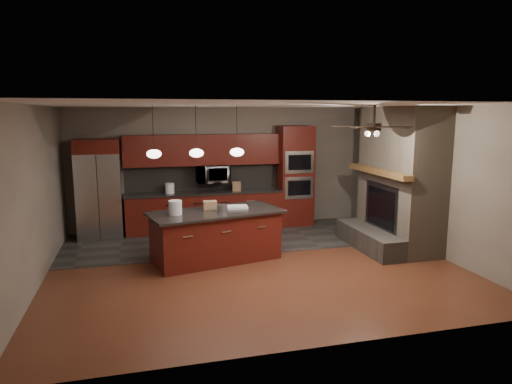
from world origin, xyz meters
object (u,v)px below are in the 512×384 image
object	(u,v)px
white_bucket	(175,208)
oven_tower	(295,176)
paint_tray	(236,207)
counter_bucket	(170,188)
counter_box	(237,186)
refrigerator	(99,189)
kitchen_island	(216,236)
microwave	(213,174)
cardboard_box	(210,205)
paint_can	(222,208)

from	to	relation	value
white_bucket	oven_tower	bearing A→B (deg)	37.64
white_bucket	paint_tray	world-z (taller)	white_bucket
counter_bucket	counter_box	distance (m)	1.52
refrigerator	oven_tower	bearing A→B (deg)	0.95
oven_tower	kitchen_island	xyz separation A→B (m)	(-2.31, -2.24, -0.73)
microwave	paint_tray	xyz separation A→B (m)	(0.09, -2.12, -0.36)
kitchen_island	cardboard_box	world-z (taller)	cardboard_box
kitchen_island	counter_bucket	size ratio (longest dim) A/B	11.25
white_bucket	cardboard_box	world-z (taller)	white_bucket
white_bucket	counter_bucket	bearing A→B (deg)	88.23
counter_box	refrigerator	bearing A→B (deg)	-168.75
refrigerator	paint_tray	bearing A→B (deg)	-37.69
counter_bucket	paint_can	bearing A→B (deg)	-71.76
oven_tower	paint_tray	xyz separation A→B (m)	(-1.89, -2.06, -0.25)
microwave	paint_tray	size ratio (longest dim) A/B	1.74
paint_tray	cardboard_box	distance (m)	0.49
refrigerator	paint_tray	xyz separation A→B (m)	(2.57, -1.99, -0.13)
white_bucket	cardboard_box	distance (m)	0.73
cardboard_box	counter_bucket	bearing A→B (deg)	108.50
paint_tray	microwave	bearing A→B (deg)	98.62
counter_box	oven_tower	bearing A→B (deg)	12.35
oven_tower	counter_bucket	world-z (taller)	oven_tower
kitchen_island	counter_box	bearing A→B (deg)	55.56
paint_can	cardboard_box	xyz separation A→B (m)	(-0.18, 0.28, 0.01)
microwave	counter_bucket	size ratio (longest dim) A/B	3.21
oven_tower	counter_box	bearing A→B (deg)	-178.31
oven_tower	white_bucket	distance (m)	3.84
cardboard_box	refrigerator	bearing A→B (deg)	139.16
cardboard_box	counter_bucket	distance (m)	2.13
oven_tower	paint_can	world-z (taller)	oven_tower
white_bucket	paint_tray	xyz separation A→B (m)	(1.15, 0.28, -0.10)
white_bucket	microwave	bearing A→B (deg)	66.15
oven_tower	microwave	bearing A→B (deg)	178.34
kitchen_island	paint_can	distance (m)	0.54
oven_tower	cardboard_box	world-z (taller)	oven_tower
cardboard_box	counter_box	xyz separation A→B (m)	(0.93, 1.99, 0.01)
refrigerator	counter_box	size ratio (longest dim) A/B	9.95
paint_tray	counter_bucket	distance (m)	2.33
cardboard_box	counter_bucket	size ratio (longest dim) A/B	1.07
paint_can	cardboard_box	world-z (taller)	cardboard_box
paint_can	cardboard_box	bearing A→B (deg)	122.60
paint_tray	counter_bucket	xyz separation A→B (m)	(-1.08, 2.07, 0.07)
oven_tower	paint_tray	world-z (taller)	oven_tower
white_bucket	counter_bucket	distance (m)	2.35
refrigerator	counter_bucket	distance (m)	1.50
white_bucket	counter_bucket	world-z (taller)	white_bucket
counter_bucket	counter_box	xyz separation A→B (m)	(1.52, -0.05, -0.01)
refrigerator	white_bucket	world-z (taller)	refrigerator
paint_can	paint_tray	size ratio (longest dim) A/B	0.47
oven_tower	kitchen_island	distance (m)	3.29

